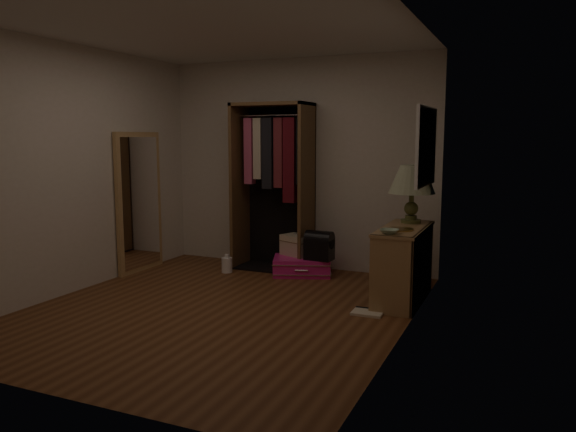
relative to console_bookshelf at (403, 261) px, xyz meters
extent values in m
plane|color=brown|center=(-1.54, -1.02, -0.40)|extent=(4.00, 4.00, 0.00)
cube|color=beige|center=(-1.54, 0.98, 0.90)|extent=(3.50, 0.02, 2.60)
cube|color=beige|center=(-1.54, -3.02, 0.90)|extent=(3.50, 0.02, 2.60)
cube|color=beige|center=(0.21, -1.02, 0.90)|extent=(0.02, 4.00, 2.60)
cube|color=beige|center=(-3.29, -1.02, 0.90)|extent=(0.02, 4.00, 2.60)
cube|color=silver|center=(-1.54, -1.02, 2.20)|extent=(3.50, 4.00, 0.01)
cube|color=white|center=(0.19, -0.02, 1.15)|extent=(0.03, 0.96, 0.76)
cube|color=black|center=(0.19, -0.02, 1.15)|extent=(0.03, 0.90, 0.70)
cube|color=silver|center=(0.17, -0.02, 0.84)|extent=(0.01, 0.88, 0.02)
cube|color=silver|center=(0.17, -0.02, 0.92)|extent=(0.01, 0.88, 0.02)
cube|color=silver|center=(0.17, -0.02, 1.00)|extent=(0.01, 0.88, 0.02)
cube|color=silver|center=(0.17, -0.02, 1.08)|extent=(0.01, 0.88, 0.02)
cube|color=silver|center=(0.17, -0.02, 1.15)|extent=(0.01, 0.88, 0.02)
cube|color=silver|center=(0.17, -0.02, 1.23)|extent=(0.01, 0.88, 0.02)
cube|color=silver|center=(0.17, -0.02, 1.31)|extent=(0.01, 0.88, 0.02)
cube|color=silver|center=(0.17, -0.02, 1.39)|extent=(0.01, 0.88, 0.02)
cube|color=silver|center=(0.17, -0.02, 1.46)|extent=(0.01, 0.88, 0.02)
cube|color=#9F774D|center=(0.00, -0.56, -0.02)|extent=(0.40, 0.03, 0.75)
cube|color=#9F774D|center=(0.00, 0.51, -0.02)|extent=(0.40, 0.03, 0.75)
cube|color=#9F774D|center=(0.00, -0.02, -0.34)|extent=(0.40, 1.04, 0.03)
cube|color=#9F774D|center=(0.00, -0.02, 0.17)|extent=(0.40, 1.04, 0.03)
cube|color=#9F774D|center=(0.00, -0.02, 0.34)|extent=(0.42, 1.12, 0.03)
cube|color=brown|center=(0.19, -0.02, -0.02)|extent=(0.02, 1.10, 0.75)
cube|color=#9F774D|center=(-0.01, 0.31, 0.25)|extent=(0.36, 0.38, 0.13)
cube|color=gray|center=(-0.06, -0.49, -0.16)|extent=(0.21, 0.04, 0.32)
cube|color=#4C3833|center=(-0.07, -0.44, -0.18)|extent=(0.20, 0.04, 0.28)
cube|color=#B7AD99|center=(-0.08, -0.39, -0.17)|extent=(0.17, 0.04, 0.30)
cube|color=brown|center=(-0.06, -0.34, -0.19)|extent=(0.21, 0.03, 0.26)
cube|color=#3F4C59|center=(-0.08, -0.30, -0.21)|extent=(0.18, 0.03, 0.23)
cube|color=gray|center=(-0.09, -0.26, -0.18)|extent=(0.16, 0.03, 0.29)
cube|color=#59594C|center=(-0.09, -0.22, -0.18)|extent=(0.16, 0.03, 0.29)
cube|color=#B2724C|center=(-0.06, -0.17, -0.20)|extent=(0.21, 0.04, 0.25)
cube|color=beige|center=(-0.09, -0.12, -0.19)|extent=(0.16, 0.04, 0.26)
cube|color=#332D38|center=(-0.07, -0.07, -0.18)|extent=(0.19, 0.04, 0.28)
cube|color=gray|center=(-0.08, -0.02, -0.17)|extent=(0.17, 0.05, 0.30)
cube|color=#4C3833|center=(-0.07, 0.03, -0.19)|extent=(0.20, 0.03, 0.27)
cube|color=#B7AD99|center=(-0.06, 0.07, -0.18)|extent=(0.22, 0.04, 0.29)
cube|color=brown|center=(-0.06, 0.12, -0.20)|extent=(0.21, 0.05, 0.24)
cube|color=#3F4C59|center=(-0.07, 0.17, -0.20)|extent=(0.19, 0.04, 0.23)
cube|color=gray|center=(-0.07, 0.22, -0.19)|extent=(0.20, 0.04, 0.26)
cube|color=#59594C|center=(-0.08, 0.27, -0.19)|extent=(0.18, 0.04, 0.27)
cube|color=#B2724C|center=(-0.07, 0.31, -0.20)|extent=(0.20, 0.03, 0.24)
cube|color=brown|center=(-2.24, 0.72, 0.63)|extent=(0.04, 0.50, 2.05)
cube|color=brown|center=(-1.33, 0.72, 0.63)|extent=(0.04, 0.50, 2.05)
cube|color=brown|center=(-1.79, 0.72, 1.63)|extent=(0.95, 0.50, 0.04)
cube|color=black|center=(-1.79, 0.95, 0.63)|extent=(0.95, 0.02, 2.05)
cube|color=black|center=(-1.79, 0.72, -0.39)|extent=(0.95, 0.50, 0.02)
cylinder|color=silver|center=(-1.79, 0.72, 1.50)|extent=(0.87, 0.02, 0.02)
cube|color=#BF4C72|center=(-2.09, 0.70, 1.07)|extent=(0.10, 0.12, 0.81)
cube|color=beige|center=(-1.97, 0.70, 1.10)|extent=(0.10, 0.11, 0.75)
cube|color=black|center=(-1.83, 0.70, 1.04)|extent=(0.13, 0.14, 0.86)
cube|color=maroon|center=(-1.69, 0.70, 1.05)|extent=(0.11, 0.10, 0.84)
cube|color=#590F19|center=(-1.54, 0.70, 0.96)|extent=(0.15, 0.13, 1.02)
cube|color=black|center=(-1.38, 0.70, 1.08)|extent=(0.13, 0.12, 0.80)
cube|color=tan|center=(-3.24, -0.02, 0.45)|extent=(0.05, 0.80, 1.70)
cube|color=white|center=(-3.21, -0.02, 0.45)|extent=(0.01, 0.68, 1.58)
cube|color=#E11B83|center=(-1.34, 0.58, -0.29)|extent=(0.80, 0.69, 0.21)
cube|color=silver|center=(-1.34, 0.58, -0.35)|extent=(0.82, 0.71, 0.01)
cube|color=silver|center=(-1.34, 0.58, -0.23)|extent=(0.82, 0.71, 0.01)
cylinder|color=silver|center=(-1.25, 0.34, -0.29)|extent=(0.15, 0.07, 0.02)
cube|color=#C4B595|center=(-1.44, 0.66, -0.06)|extent=(0.43, 0.37, 0.25)
cube|color=brown|center=(-1.44, 0.66, -0.01)|extent=(0.44, 0.38, 0.01)
cylinder|color=silver|center=(-1.44, 0.66, 0.07)|extent=(0.10, 0.06, 0.02)
cube|color=black|center=(-1.10, 0.53, -0.06)|extent=(0.33, 0.22, 0.24)
cylinder|color=black|center=(-1.10, 0.53, 0.06)|extent=(0.33, 0.22, 0.21)
cylinder|color=#4D5328|center=(0.00, 0.30, 0.37)|extent=(0.24, 0.24, 0.03)
cylinder|color=#4D5328|center=(0.00, 0.30, 0.41)|extent=(0.14, 0.14, 0.04)
sphere|color=#4D5328|center=(0.00, 0.30, 0.50)|extent=(0.17, 0.17, 0.15)
cylinder|color=#4D5328|center=(0.00, 0.30, 0.62)|extent=(0.06, 0.06, 0.09)
cone|color=beige|center=(0.00, 0.30, 0.81)|extent=(0.55, 0.55, 0.29)
cone|color=white|center=(0.00, 0.30, 0.81)|extent=(0.49, 0.49, 0.28)
cylinder|color=#A17F3E|center=(0.00, -0.21, 0.36)|extent=(0.27, 0.27, 0.01)
imported|color=#9AB697|center=(-0.05, -0.45, 0.38)|extent=(0.18, 0.18, 0.04)
cylinder|color=white|center=(-2.21, 0.30, -0.31)|extent=(0.16, 0.16, 0.18)
cylinder|color=white|center=(-2.21, 0.30, -0.19)|extent=(0.07, 0.07, 0.04)
cube|color=beige|center=(-0.20, -0.59, -0.38)|extent=(0.29, 0.23, 0.02)
cube|color=black|center=(-0.20, -0.49, -0.38)|extent=(0.29, 0.04, 0.03)
camera|label=1|loc=(1.13, -5.54, 1.25)|focal=35.00mm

